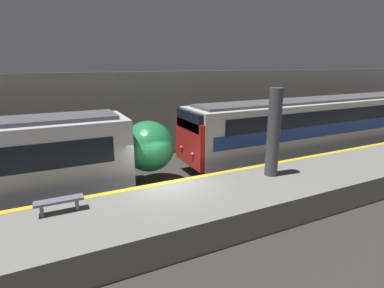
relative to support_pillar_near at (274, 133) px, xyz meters
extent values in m
plane|color=#33302D|center=(-4.38, 1.28, -2.96)|extent=(120.00, 120.00, 0.00)
cube|color=slate|center=(-4.38, -0.53, -2.41)|extent=(40.00, 3.62, 1.10)
cube|color=gold|center=(-4.38, 1.13, -1.86)|extent=(40.00, 0.30, 0.01)
cube|color=#B2AD9E|center=(-4.38, 8.44, -0.32)|extent=(50.00, 0.15, 5.29)
cylinder|color=#47474C|center=(0.00, 0.00, 0.00)|extent=(0.55, 0.55, 3.73)
ellipsoid|color=#238447|center=(-4.25, 3.83, -1.01)|extent=(2.42, 2.72, 2.41)
sphere|color=#F2EFCC|center=(-3.30, 3.83, -1.44)|extent=(0.20, 0.20, 0.20)
cube|color=black|center=(8.67, 3.83, -2.63)|extent=(19.56, 2.42, 0.66)
cube|color=silver|center=(8.67, 3.83, -0.87)|extent=(21.26, 2.95, 2.87)
cube|color=navy|center=(8.67, 2.34, -0.92)|extent=(20.41, 0.02, 0.69)
cube|color=black|center=(8.67, 2.34, -0.18)|extent=(19.13, 0.02, 0.80)
cube|color=red|center=(-2.08, 3.83, -1.10)|extent=(0.25, 2.90, 2.30)
cube|color=black|center=(-2.08, 3.83, 0.05)|extent=(0.25, 2.60, 0.92)
sphere|color=#EA4C42|center=(-2.24, 3.16, -1.50)|extent=(0.18, 0.18, 0.18)
sphere|color=#EA4C42|center=(-2.24, 4.49, -1.50)|extent=(0.18, 0.18, 0.18)
cube|color=#4C4C51|center=(8.67, 3.83, 0.64)|extent=(20.41, 2.13, 0.14)
cube|color=slate|center=(-8.93, 0.34, -1.66)|extent=(0.10, 0.32, 0.41)
cube|color=slate|center=(-7.88, 0.34, -1.66)|extent=(0.10, 0.32, 0.41)
cube|color=slate|center=(-8.41, 0.34, -1.45)|extent=(1.50, 0.40, 0.08)
camera|label=1|loc=(-8.41, -9.46, 2.83)|focal=28.00mm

